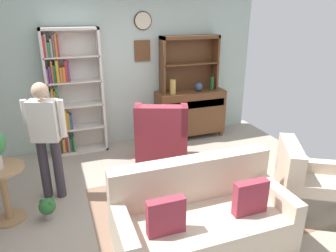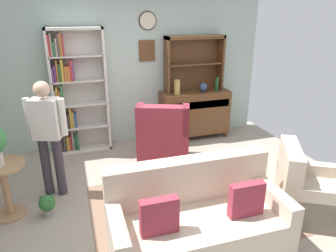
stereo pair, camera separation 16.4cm
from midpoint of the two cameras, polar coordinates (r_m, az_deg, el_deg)
name	(u,v)px [view 2 (the right image)]	position (r m, az deg, el deg)	size (l,w,h in m)	color
ground_plane	(165,199)	(4.28, 0.66, -13.18)	(5.40, 4.60, 0.02)	#9E9384
wall_back	(130,66)	(5.70, -6.17, 10.80)	(5.00, 0.09, 2.80)	#ADC1B7
area_rug	(188,208)	(4.10, 4.77, -14.73)	(2.37, 1.80, 0.01)	#846651
bookshelf	(75,93)	(5.48, -15.84, 5.80)	(0.90, 0.30, 2.10)	silver
sideboard	(195,112)	(6.01, 5.65, 2.53)	(1.30, 0.45, 0.92)	brown
sideboard_hutch	(194,56)	(5.87, 5.59, 12.64)	(1.10, 0.26, 1.00)	brown
vase_tall	(177,87)	(5.65, 2.50, 7.13)	(0.11, 0.11, 0.26)	tan
vase_round	(203,87)	(5.87, 7.25, 7.05)	(0.15, 0.15, 0.17)	#33476B
bottle_wine	(217,84)	(5.95, 9.66, 7.57)	(0.07, 0.07, 0.26)	#194223
couch_floral	(197,221)	(3.40, 6.71, -16.90)	(1.81, 0.87, 0.90)	beige
armchair_floral	(308,194)	(4.23, 25.27, -11.12)	(1.05, 1.04, 0.88)	beige
wingback_chair	(164,143)	(4.94, 0.16, -3.07)	(1.01, 1.03, 1.05)	maroon
plant_stand	(5,185)	(4.17, -26.60, -9.54)	(0.52, 0.52, 0.70)	#A87F56
potted_plant_small	(47,204)	(4.13, -20.10, -13.28)	(0.20, 0.20, 0.27)	gray
person_reading	(48,132)	(4.22, -20.06, -0.99)	(0.52, 0.30, 1.56)	#38333D
coffee_table	(180,182)	(3.96, 3.38, -10.12)	(0.80, 0.50, 0.42)	brown
book_stack	(189,177)	(3.85, 5.08, -9.25)	(0.21, 0.16, 0.08)	gold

